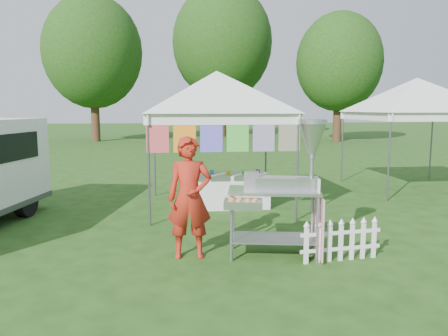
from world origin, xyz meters
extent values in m
plane|color=#224212|center=(0.00, 0.00, 0.00)|extent=(120.00, 120.00, 0.00)
cylinder|color=#59595E|center=(-1.42, 2.08, 1.05)|extent=(0.04, 0.04, 2.10)
cylinder|color=#59595E|center=(1.42, 2.08, 1.05)|extent=(0.04, 0.04, 2.10)
cylinder|color=#59595E|center=(-1.42, 4.92, 1.05)|extent=(0.04, 0.04, 2.10)
cylinder|color=#59595E|center=(1.42, 4.92, 1.05)|extent=(0.04, 0.04, 2.10)
cube|color=white|center=(0.00, 2.08, 2.00)|extent=(3.00, 0.03, 0.22)
cube|color=white|center=(0.00, 4.92, 2.00)|extent=(3.00, 0.03, 0.22)
pyramid|color=white|center=(0.00, 3.50, 3.00)|extent=(4.24, 4.24, 0.90)
cylinder|color=#59595E|center=(0.00, 2.08, 2.08)|extent=(3.00, 0.03, 0.03)
cube|color=#B9176C|center=(-1.25, 2.08, 1.73)|extent=(0.42, 0.01, 0.70)
cube|color=orange|center=(-0.75, 2.08, 1.73)|extent=(0.42, 0.01, 0.70)
cube|color=purple|center=(-0.25, 2.08, 1.73)|extent=(0.42, 0.01, 0.70)
cube|color=#1A9D4E|center=(0.25, 2.08, 1.73)|extent=(0.42, 0.01, 0.70)
cube|color=#31BAB3|center=(0.75, 2.08, 1.73)|extent=(0.42, 0.01, 0.70)
cube|color=orange|center=(1.25, 2.08, 1.73)|extent=(0.42, 0.01, 0.70)
cylinder|color=#59595E|center=(4.08, 3.58, 1.05)|extent=(0.04, 0.04, 2.10)
cylinder|color=#59595E|center=(4.08, 6.42, 1.05)|extent=(0.04, 0.04, 2.10)
cylinder|color=#59595E|center=(6.92, 6.42, 1.05)|extent=(0.04, 0.04, 2.10)
cube|color=white|center=(5.50, 3.58, 2.00)|extent=(3.00, 0.03, 0.22)
cube|color=white|center=(5.50, 6.42, 2.00)|extent=(3.00, 0.03, 0.22)
pyramid|color=white|center=(5.50, 5.00, 3.00)|extent=(4.24, 4.24, 0.90)
cylinder|color=#59595E|center=(5.50, 3.58, 2.08)|extent=(3.00, 0.03, 0.03)
cylinder|color=#3B2015|center=(-6.00, 24.00, 1.98)|extent=(0.56, 0.56, 3.96)
ellipsoid|color=#2C5D19|center=(-6.00, 24.00, 5.85)|extent=(6.40, 6.40, 7.36)
cylinder|color=#3B2015|center=(3.00, 28.00, 2.42)|extent=(0.56, 0.56, 4.84)
ellipsoid|color=#2C5D19|center=(3.00, 28.00, 7.15)|extent=(7.60, 7.60, 8.74)
cylinder|color=#3B2015|center=(10.00, 22.00, 1.76)|extent=(0.56, 0.56, 3.52)
ellipsoid|color=#2C5D19|center=(10.00, 22.00, 5.20)|extent=(5.60, 5.60, 6.44)
cylinder|color=gray|center=(-0.16, -0.04, 0.50)|extent=(0.05, 0.05, 0.99)
cylinder|color=gray|center=(1.04, -0.27, 0.50)|extent=(0.05, 0.05, 0.99)
cylinder|color=gray|center=(-0.06, 0.51, 0.50)|extent=(0.05, 0.05, 0.99)
cylinder|color=gray|center=(1.14, 0.29, 0.50)|extent=(0.05, 0.05, 0.99)
cube|color=gray|center=(0.49, 0.12, 0.28)|extent=(1.35, 0.85, 0.02)
cube|color=#B7B7BC|center=(0.49, 0.12, 0.99)|extent=(1.42, 0.89, 0.04)
cube|color=#B7B7BC|center=(0.70, 0.14, 1.10)|extent=(0.97, 0.44, 0.17)
cube|color=gray|center=(0.18, 0.24, 1.14)|extent=(0.26, 0.28, 0.24)
cylinder|color=gray|center=(1.04, 0.07, 1.49)|extent=(0.06, 0.06, 0.99)
cone|color=#B7B7BC|center=(1.04, 0.07, 1.76)|extent=(0.46, 0.46, 0.44)
cylinder|color=#B7B7BC|center=(1.04, 0.07, 2.01)|extent=(0.49, 0.49, 0.07)
cube|color=#B7B7BC|center=(-0.02, -0.21, 0.88)|extent=(0.58, 0.42, 0.11)
cube|color=#D18D99|center=(1.15, 0.00, 0.50)|extent=(0.17, 0.82, 0.89)
cube|color=white|center=(1.03, -0.29, 1.12)|extent=(0.04, 0.15, 0.20)
imported|color=#A72214|center=(-0.74, 0.23, 0.90)|extent=(0.66, 0.44, 1.80)
cube|color=white|center=(-4.67, 3.74, 0.76)|extent=(1.90, 1.02, 0.85)
cube|color=black|center=(-4.04, 2.11, 1.47)|extent=(0.56, 2.55, 0.52)
cube|color=black|center=(-4.60, 4.09, 1.47)|extent=(1.58, 0.36, 0.52)
cylinder|color=black|center=(-3.96, 3.06, 0.32)|extent=(0.34, 0.67, 0.64)
cube|color=white|center=(0.88, -0.28, 0.28)|extent=(0.07, 0.03, 0.56)
cube|color=white|center=(1.06, -0.26, 0.28)|extent=(0.07, 0.03, 0.56)
cube|color=white|center=(1.24, -0.23, 0.28)|extent=(0.07, 0.03, 0.56)
cube|color=white|center=(1.41, -0.21, 0.28)|extent=(0.07, 0.03, 0.56)
cube|color=white|center=(1.59, -0.19, 0.28)|extent=(0.07, 0.03, 0.56)
cube|color=white|center=(1.77, -0.17, 0.28)|extent=(0.07, 0.03, 0.56)
cube|color=white|center=(1.95, -0.15, 0.28)|extent=(0.07, 0.03, 0.56)
cube|color=white|center=(1.41, -0.21, 0.18)|extent=(1.25, 0.18, 0.05)
cube|color=white|center=(1.41, -0.21, 0.42)|extent=(1.25, 0.18, 0.05)
cube|color=white|center=(0.23, 3.42, 0.38)|extent=(1.80, 0.70, 0.75)
camera|label=1|loc=(-1.00, -6.06, 2.20)|focal=35.00mm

